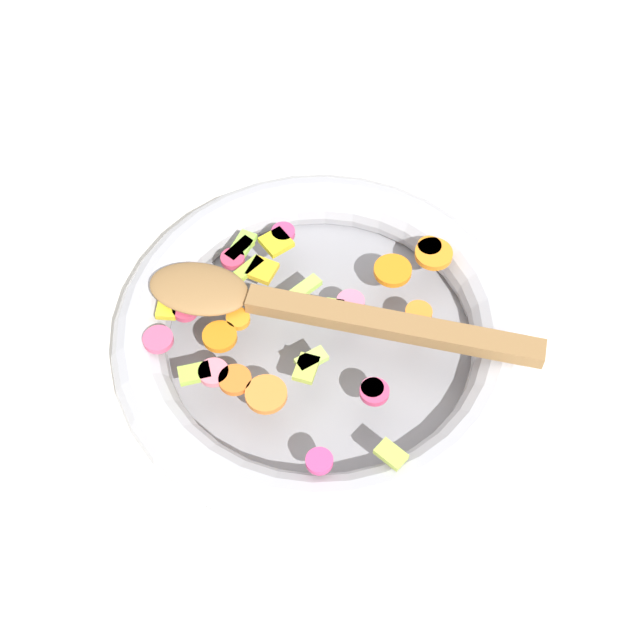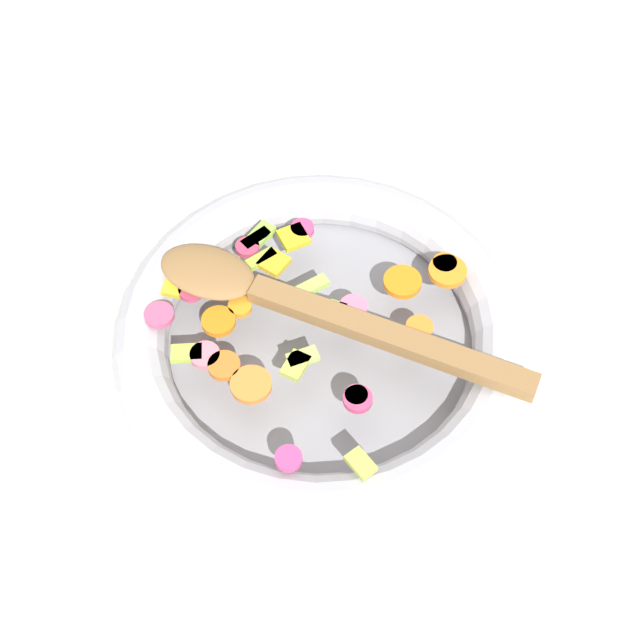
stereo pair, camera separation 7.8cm
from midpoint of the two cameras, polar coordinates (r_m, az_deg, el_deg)
name	(u,v)px [view 1 (the left image)]	position (r m, az deg, el deg)	size (l,w,h in m)	color
ground_plane	(320,350)	(0.82, -2.71, -2.13)	(4.00, 4.00, 0.00)	silver
skillet	(320,337)	(0.80, -2.77, -1.31)	(0.37, 0.37, 0.05)	gray
chopped_vegetables	(298,318)	(0.78, -4.26, -0.08)	(0.28, 0.30, 0.01)	orange
wooden_spoon	(301,308)	(0.77, -4.14, 0.56)	(0.27, 0.28, 0.01)	olive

